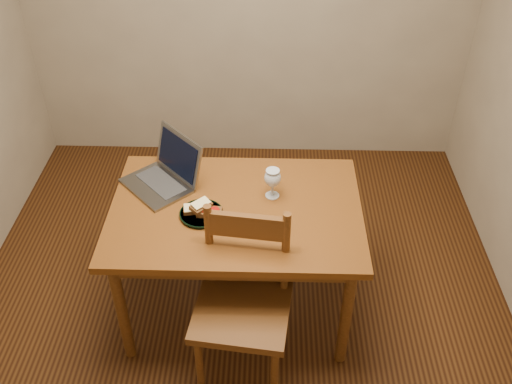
{
  "coord_description": "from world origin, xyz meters",
  "views": [
    {
      "loc": [
        0.17,
        -2.29,
        2.63
      ],
      "look_at": [
        0.1,
        0.02,
        0.8
      ],
      "focal_mm": 40.0,
      "sensor_mm": 36.0,
      "label": 1
    }
  ],
  "objects_px": {
    "chair": "(243,299)",
    "plate": "(201,214)",
    "milk_glass": "(272,183)",
    "laptop": "(167,171)",
    "table": "(236,220)"
  },
  "relations": [
    {
      "from": "plate",
      "to": "laptop",
      "type": "relative_size",
      "value": 0.46
    },
    {
      "from": "chair",
      "to": "plate",
      "type": "bearing_deg",
      "value": 128.75
    },
    {
      "from": "table",
      "to": "plate",
      "type": "bearing_deg",
      "value": -159.16
    },
    {
      "from": "laptop",
      "to": "chair",
      "type": "bearing_deg",
      "value": -8.84
    },
    {
      "from": "milk_glass",
      "to": "laptop",
      "type": "relative_size",
      "value": 0.35
    },
    {
      "from": "plate",
      "to": "laptop",
      "type": "xyz_separation_m",
      "value": [
        -0.21,
        0.28,
        0.06
      ]
    },
    {
      "from": "chair",
      "to": "plate",
      "type": "height_order",
      "value": "chair"
    },
    {
      "from": "chair",
      "to": "milk_glass",
      "type": "relative_size",
      "value": 2.97
    },
    {
      "from": "chair",
      "to": "laptop",
      "type": "xyz_separation_m",
      "value": [
        -0.44,
        0.64,
        0.28
      ]
    },
    {
      "from": "plate",
      "to": "laptop",
      "type": "bearing_deg",
      "value": 127.51
    },
    {
      "from": "plate",
      "to": "milk_glass",
      "type": "distance_m",
      "value": 0.4
    },
    {
      "from": "table",
      "to": "plate",
      "type": "height_order",
      "value": "plate"
    },
    {
      "from": "chair",
      "to": "milk_glass",
      "type": "bearing_deg",
      "value": 82.76
    },
    {
      "from": "laptop",
      "to": "plate",
      "type": "bearing_deg",
      "value": -5.65
    },
    {
      "from": "chair",
      "to": "laptop",
      "type": "height_order",
      "value": "laptop"
    }
  ]
}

